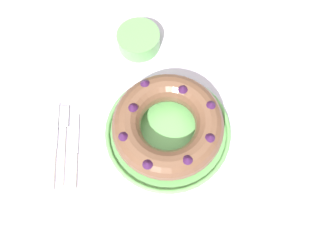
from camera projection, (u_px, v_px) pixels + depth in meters
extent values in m
plane|color=#4C4742|center=(172.00, 186.00, 1.55)|extent=(8.00, 8.00, 0.00)
cube|color=silver|center=(175.00, 134.00, 0.87)|extent=(1.59, 1.10, 0.03)
cylinder|color=brown|center=(332.00, 48.00, 1.41)|extent=(0.06, 0.06, 0.71)
cylinder|color=#6BB760|center=(168.00, 133.00, 0.85)|extent=(0.31, 0.31, 0.01)
torus|color=#6BB760|center=(168.00, 132.00, 0.85)|extent=(0.33, 0.33, 0.01)
torus|color=brown|center=(168.00, 126.00, 0.81)|extent=(0.28, 0.28, 0.07)
cone|color=#3D1947|center=(188.00, 159.00, 0.73)|extent=(0.03, 0.03, 0.02)
cone|color=#3D1947|center=(210.00, 137.00, 0.75)|extent=(0.03, 0.03, 0.02)
cone|color=#3D1947|center=(211.00, 104.00, 0.78)|extent=(0.03, 0.03, 0.02)
cone|color=#3D1947|center=(183.00, 88.00, 0.80)|extent=(0.03, 0.03, 0.02)
cone|color=#3D1947|center=(145.00, 82.00, 0.80)|extent=(0.02, 0.02, 0.02)
cone|color=#3D1947|center=(133.00, 106.00, 0.78)|extent=(0.03, 0.03, 0.02)
cone|color=#3D1947|center=(123.00, 135.00, 0.75)|extent=(0.03, 0.03, 0.02)
cone|color=#3D1947|center=(147.00, 164.00, 0.73)|extent=(0.03, 0.03, 0.02)
cube|color=white|center=(62.00, 156.00, 0.83)|extent=(0.01, 0.16, 0.01)
cube|color=silver|center=(64.00, 117.00, 0.87)|extent=(0.02, 0.06, 0.01)
cube|color=white|center=(52.00, 169.00, 0.82)|extent=(0.02, 0.11, 0.01)
cube|color=silver|center=(54.00, 126.00, 0.86)|extent=(0.02, 0.13, 0.00)
cube|color=white|center=(74.00, 171.00, 0.82)|extent=(0.02, 0.09, 0.01)
cube|color=silver|center=(75.00, 134.00, 0.85)|extent=(0.02, 0.11, 0.00)
cylinder|color=#6BB760|center=(139.00, 40.00, 0.94)|extent=(0.12, 0.12, 0.05)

